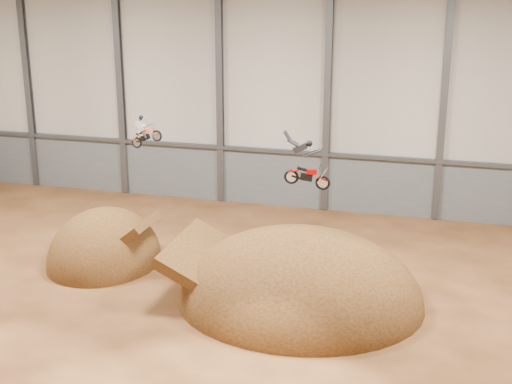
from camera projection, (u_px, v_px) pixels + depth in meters
The scene contains 13 objects.
floor at pixel (190, 307), 31.26m from camera, with size 40.00×40.00×0.00m, color #4C2A14.
back_wall at pixel (273, 94), 42.99m from camera, with size 40.00×0.10×14.00m, color beige.
lower_band_back at pixel (272, 178), 44.46m from camera, with size 39.80×0.18×3.50m, color slate.
steel_rail at pixel (272, 151), 43.78m from camera, with size 39.80×0.35×0.20m, color #47494F.
steel_column_0 at pixel (28, 84), 47.00m from camera, with size 0.40×0.36×13.90m, color #47494F.
steel_column_1 at pixel (120, 88), 45.32m from camera, with size 0.40×0.36×13.90m, color #47494F.
steel_column_2 at pixel (220, 92), 43.64m from camera, with size 0.40×0.36×13.90m, color #47494F.
steel_column_3 at pixel (327, 97), 41.96m from camera, with size 0.40×0.36×13.90m, color #47494F.
steel_column_4 at pixel (444, 102), 40.28m from camera, with size 0.40×0.36×13.90m, color #47494F.
takeoff_ramp at pixel (105, 262), 36.13m from camera, with size 5.57×6.43×5.57m, color #3D230F.
landing_ramp at pixel (299, 301), 31.90m from camera, with size 11.06×9.78×6.38m, color #3D230F.
fmx_rider_a at pixel (148, 129), 35.74m from camera, with size 1.82×0.69×1.64m, color #F2421C, non-canonical shape.
fmx_rider_b at pixel (306, 161), 30.99m from camera, with size 2.72×0.78×2.33m, color #D10001, non-canonical shape.
Camera 1 is at (10.28, -26.56, 14.16)m, focal length 50.00 mm.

